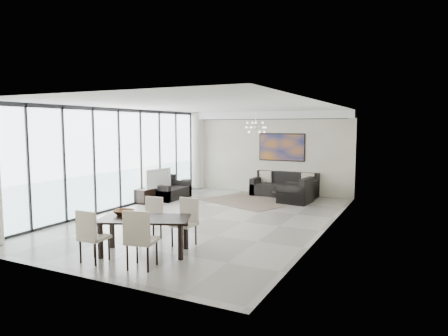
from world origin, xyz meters
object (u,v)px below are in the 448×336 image
Objects in this scene: sofa_main at (285,188)px; television at (156,178)px; coffee_table at (288,196)px; tv_console at (153,194)px; dining_table at (144,223)px.

sofa_main is 2.10× the size of television.
sofa_main reaches higher than coffee_table.
dining_table is (3.06, -4.44, 0.37)m from tv_console.
coffee_table is 0.92× the size of television.
sofa_main is at bearing 113.06° from coffee_table.
coffee_table is at bearing 81.88° from dining_table.
sofa_main is 4.38m from television.
tv_console is at bearing 86.08° from television.
tv_console is at bearing -142.11° from sofa_main.
television is (-3.78, -1.77, 0.56)m from coffee_table.
dining_table reaches higher than tv_console.
coffee_table is 4.21m from television.
coffee_table is at bearing 23.72° from tv_console.
tv_console is 5.40m from dining_table.
dining_table is at bearing -93.62° from sofa_main.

